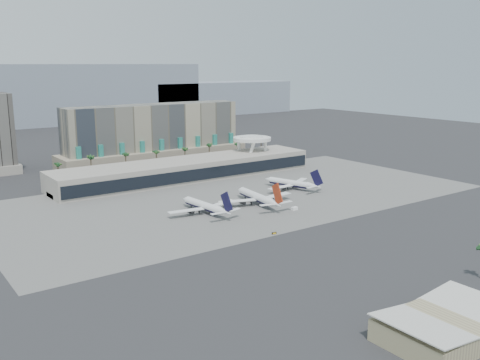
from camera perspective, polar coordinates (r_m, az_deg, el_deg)
ground at (r=249.82m, az=7.21°, el=-4.17°), size 900.00×900.00×0.00m
apron_pad at (r=290.97m, az=-0.16°, el=-1.70°), size 260.00×130.00×0.06m
mountain_ridge at (r=673.97m, az=-19.28°, el=8.17°), size 680.00×60.00×70.00m
hotel at (r=393.83m, az=-9.13°, el=4.32°), size 140.00×30.00×42.00m
terminal at (r=334.67m, az=-5.63°, el=1.24°), size 170.00×32.50×14.50m
saucer_structure at (r=367.74m, az=1.29°, el=4.18°), size 26.00×26.00×21.89m
palm_row at (r=367.57m, az=-7.45°, el=2.82°), size 157.80×2.80×13.10m
hangar_left at (r=154.85m, az=21.18°, el=-14.31°), size 36.65×22.60×7.55m
airliner_left at (r=257.55m, az=-3.74°, el=-2.78°), size 38.86×40.09×13.84m
airliner_centre at (r=272.50m, az=1.90°, el=-1.86°), size 42.02×43.47×15.03m
airliner_right at (r=307.68m, az=5.50°, el=-0.34°), size 36.61×37.92×13.47m
service_vehicle_a at (r=271.65m, az=-1.59°, el=-2.47°), size 4.90×2.50×2.36m
service_vehicle_b at (r=264.14m, az=5.83°, el=-3.05°), size 3.07×1.77×1.58m
taxiway_sign at (r=226.66m, az=3.67°, el=-5.70°), size 2.09×0.85×0.95m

